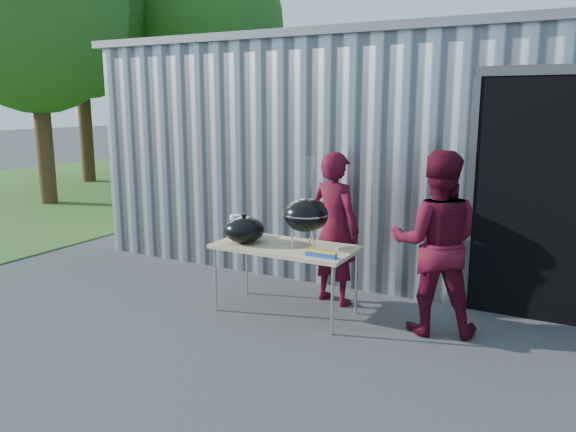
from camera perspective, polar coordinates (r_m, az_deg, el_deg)
The scene contains 14 objects.
ground at distance 5.88m, azimuth -6.64°, elevation -10.99°, with size 80.00×80.00×0.00m, color #353538.
building at distance 9.32m, azimuth 14.43°, elevation 6.80°, with size 8.20×6.20×3.10m.
grass_patch at distance 16.16m, azimuth -20.91°, elevation 2.77°, with size 10.00×12.00×0.02m, color #2D591E.
tree_left at distance 13.73m, azimuth -24.50°, elevation 18.85°, with size 3.93×3.93×6.51m.
tree_mid at distance 17.26m, azimuth -20.66°, elevation 19.83°, with size 4.60×4.60×7.62m.
tree_far at distance 16.67m, azimuth -7.79°, elevation 18.61°, with size 4.03×4.03×6.68m.
folding_table at distance 5.97m, azimuth -0.28°, elevation -3.37°, with size 1.50×0.75×0.75m.
kettle_grill at distance 5.79m, azimuth 1.82°, elevation 0.77°, with size 0.48×0.48×0.95m.
grill_lid at distance 6.07m, azimuth -4.47°, elevation -1.38°, with size 0.44×0.44×0.32m.
paper_towels at distance 6.18m, azimuth -5.35°, elevation -1.18°, with size 0.12×0.12×0.28m, color white.
white_tub at distance 6.36m, azimuth -3.89°, elevation -1.63°, with size 0.20×0.15×0.10m, color white.
foil_box at distance 5.50m, azimuth 3.38°, elevation -3.90°, with size 0.32×0.06×0.06m.
person_cook at distance 6.28m, azimuth 4.77°, elevation -1.25°, with size 0.63×0.41×1.72m, color #4B0919.
person_bystander at distance 5.62m, azimuth 14.76°, elevation -2.68°, with size 0.87×0.68×1.80m, color #4B0919.
Camera 1 is at (3.14, -4.44, 2.23)m, focal length 35.00 mm.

